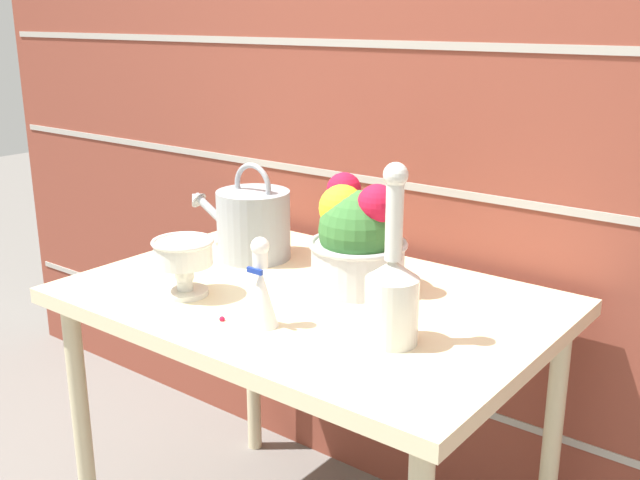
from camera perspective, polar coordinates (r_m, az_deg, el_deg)
name	(u,v)px	position (r m, az deg, el deg)	size (l,w,h in m)	color
brick_wall	(418,116)	(1.99, 7.44, 9.38)	(3.60, 0.08, 2.20)	brown
patio_table	(310,325)	(1.75, -0.75, -6.47)	(1.08, 0.75, 0.74)	beige
watering_can	(253,223)	(1.95, -5.16, 1.29)	(0.34, 0.19, 0.25)	#93999E
crystal_pedestal_bowl	(183,258)	(1.71, -10.36, -1.35)	(0.14, 0.14, 0.13)	silver
flower_planter	(357,238)	(1.72, 2.83, 0.12)	(0.23, 0.23, 0.26)	#BCBCC1
glass_decanter	(392,290)	(1.44, 5.53, -3.78)	(0.10, 0.10, 0.36)	silver
figurine_vase	(261,290)	(1.52, -4.51, -3.85)	(0.07, 0.07, 0.19)	white
fallen_petal	(222,319)	(1.58, -7.48, -5.99)	(0.01, 0.01, 0.01)	red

